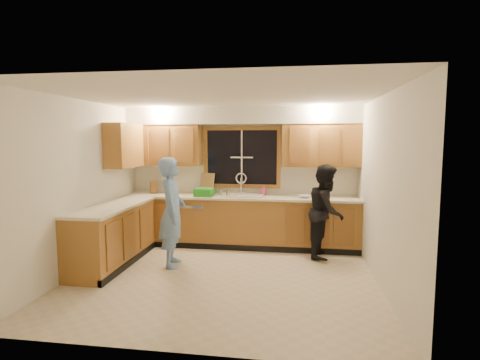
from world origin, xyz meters
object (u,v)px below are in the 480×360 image
object	(u,v)px
dish_crate	(204,192)
bowl	(304,196)
woman	(326,211)
soap_bottle	(263,190)
sink	(240,199)
knife_block	(154,187)
man	(172,212)
dishwasher	(194,222)
stove	(94,245)

from	to	relation	value
dish_crate	bowl	size ratio (longest dim) A/B	1.51
woman	dish_crate	distance (m)	2.16
woman	soap_bottle	distance (m)	1.27
sink	bowl	size ratio (longest dim) A/B	4.14
knife_block	soap_bottle	xyz separation A→B (m)	(2.07, 0.07, -0.02)
sink	woman	size ratio (longest dim) A/B	0.56
man	sink	bearing A→B (deg)	-48.90
man	soap_bottle	xyz separation A→B (m)	(1.27, 1.39, 0.18)
man	knife_block	world-z (taller)	man
dishwasher	soap_bottle	xyz separation A→B (m)	(1.26, 0.20, 0.60)
knife_block	bowl	bearing A→B (deg)	-37.65
stove	man	world-z (taller)	man
dishwasher	soap_bottle	size ratio (longest dim) A/B	4.37
stove	bowl	world-z (taller)	bowl
woman	dish_crate	world-z (taller)	woman
knife_block	dish_crate	size ratio (longest dim) A/B	0.71
woman	dish_crate	xyz separation A→B (m)	(-2.12, 0.30, 0.23)
man	knife_block	size ratio (longest dim) A/B	7.44
stove	dish_crate	bearing A→B (deg)	55.30
sink	bowl	xyz separation A→B (m)	(1.15, -0.07, 0.08)
man	stove	bearing A→B (deg)	110.54
man	dish_crate	distance (m)	1.11
sink	soap_bottle	distance (m)	0.48
man	knife_block	bearing A→B (deg)	18.01
man	woman	distance (m)	2.48
woman	stove	bearing A→B (deg)	125.84
sink	woman	bearing A→B (deg)	-15.81
stove	soap_bottle	bearing A→B (deg)	42.33
stove	man	size ratio (longest dim) A/B	0.54
dish_crate	soap_bottle	distance (m)	1.08
woman	dishwasher	bearing A→B (deg)	92.94
sink	dishwasher	xyz separation A→B (m)	(-0.85, -0.01, -0.45)
soap_bottle	bowl	size ratio (longest dim) A/B	0.90
dishwasher	stove	bearing A→B (deg)	-117.69
sink	knife_block	bearing A→B (deg)	175.88
dishwasher	woman	world-z (taller)	woman
sink	knife_block	world-z (taller)	sink
sink	bowl	bearing A→B (deg)	-3.71
dishwasher	bowl	bearing A→B (deg)	-1.72
bowl	dish_crate	bearing A→B (deg)	-178.32
knife_block	bowl	size ratio (longest dim) A/B	1.08
dish_crate	bowl	bearing A→B (deg)	1.68
stove	knife_block	distance (m)	2.03
dish_crate	soap_bottle	world-z (taller)	soap_bottle
woman	soap_bottle	bearing A→B (deg)	73.38
woman	knife_block	distance (m)	3.21
soap_bottle	dish_crate	bearing A→B (deg)	-163.03
sink	man	bearing A→B (deg)	-125.72
dishwasher	stove	size ratio (longest dim) A/B	0.91
woman	knife_block	bearing A→B (deg)	93.06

